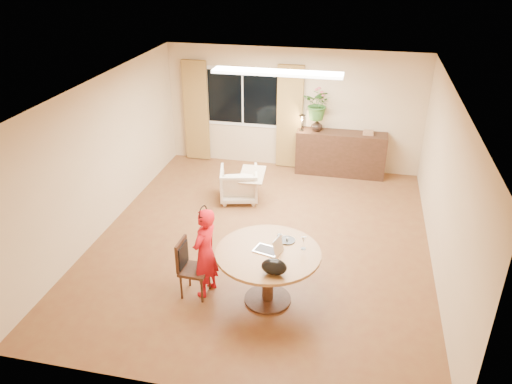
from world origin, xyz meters
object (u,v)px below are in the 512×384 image
armchair (239,184)px  sideboard (341,153)px  dining_table (268,262)px  child (205,253)px  dining_chair (195,269)px

armchair → sideboard: sideboard is taller
dining_table → child: bearing=-179.7°
armchair → sideboard: size_ratio=0.38×
dining_chair → armchair: dining_chair is taller
dining_chair → child: bearing=30.2°
armchair → dining_chair: bearing=78.5°
dining_table → dining_chair: bearing=-175.6°
child → sideboard: child is taller
dining_chair → sideboard: bearing=72.0°
dining_chair → sideboard: size_ratio=0.46×
dining_chair → child: size_ratio=0.64×
dining_table → dining_chair: dining_chair is taller
dining_table → armchair: (-1.13, 2.89, -0.31)m
dining_table → child: size_ratio=1.06×
child → armchair: bearing=-160.3°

